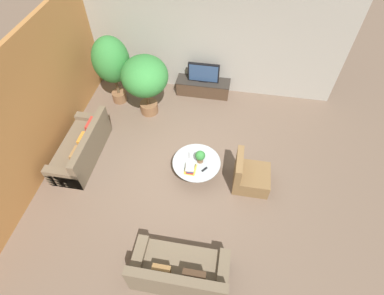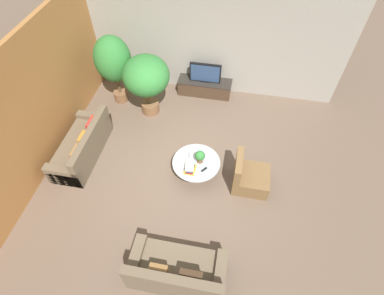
% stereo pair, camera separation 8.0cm
% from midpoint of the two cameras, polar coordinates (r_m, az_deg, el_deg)
% --- Properties ---
extents(ground_plane, '(24.00, 24.00, 0.00)m').
position_cam_midpoint_polar(ground_plane, '(7.22, -1.36, -4.52)').
color(ground_plane, brown).
extents(back_wall_stone, '(7.40, 0.12, 3.00)m').
position_cam_midpoint_polar(back_wall_stone, '(8.59, 3.09, 19.38)').
color(back_wall_stone, '#A39E93').
rests_on(back_wall_stone, ground).
extents(side_wall_left, '(0.12, 7.40, 3.00)m').
position_cam_midpoint_polar(side_wall_left, '(7.43, -26.97, 7.81)').
color(side_wall_left, '#B2753D').
rests_on(side_wall_left, ground).
extents(media_console, '(1.56, 0.50, 0.45)m').
position_cam_midpoint_polar(media_console, '(9.05, 2.69, 11.44)').
color(media_console, '#473323').
rests_on(media_console, ground).
extents(television, '(0.89, 0.13, 0.58)m').
position_cam_midpoint_polar(television, '(8.74, 2.81, 13.99)').
color(television, black).
rests_on(television, media_console).
extents(coffee_table, '(1.11, 1.11, 0.39)m').
position_cam_midpoint_polar(coffee_table, '(6.98, 1.14, -3.37)').
color(coffee_table, '#756656').
rests_on(coffee_table, ground).
extents(couch_by_wall, '(0.84, 1.94, 0.84)m').
position_cam_midpoint_polar(couch_by_wall, '(7.77, -19.85, 0.17)').
color(couch_by_wall, brown).
rests_on(couch_by_wall, ground).
extents(couch_near_entry, '(1.74, 0.84, 0.84)m').
position_cam_midpoint_polar(couch_near_entry, '(5.87, -2.44, -22.56)').
color(couch_near_entry, brown).
rests_on(couch_near_entry, ground).
extents(armchair_wicker, '(0.80, 0.76, 0.86)m').
position_cam_midpoint_polar(armchair_wicker, '(6.92, 11.11, -5.53)').
color(armchair_wicker, brown).
rests_on(armchair_wicker, ground).
extents(potted_palm_tall, '(0.97, 0.97, 2.01)m').
position_cam_midpoint_polar(potted_palm_tall, '(8.42, -14.54, 15.71)').
color(potted_palm_tall, brown).
rests_on(potted_palm_tall, ground).
extents(potted_palm_corner, '(1.21, 1.21, 1.73)m').
position_cam_midpoint_polar(potted_palm_corner, '(7.93, -8.42, 13.11)').
color(potted_palm_corner, brown).
rests_on(potted_palm_corner, ground).
extents(potted_plant_tabletop, '(0.23, 0.23, 0.32)m').
position_cam_midpoint_polar(potted_plant_tabletop, '(6.76, 1.87, -1.70)').
color(potted_plant_tabletop, brown).
rests_on(potted_plant_tabletop, coffee_table).
extents(book_stack, '(0.25, 0.31, 0.15)m').
position_cam_midpoint_polar(book_stack, '(6.70, -0.07, -3.98)').
color(book_stack, gold).
rests_on(book_stack, coffee_table).
extents(remote_black, '(0.13, 0.15, 0.02)m').
position_cam_midpoint_polar(remote_black, '(6.76, 2.65, -4.21)').
color(remote_black, black).
rests_on(remote_black, coffee_table).
extents(remote_silver, '(0.08, 0.16, 0.02)m').
position_cam_midpoint_polar(remote_silver, '(7.00, -0.25, -1.44)').
color(remote_silver, gray).
rests_on(remote_silver, coffee_table).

